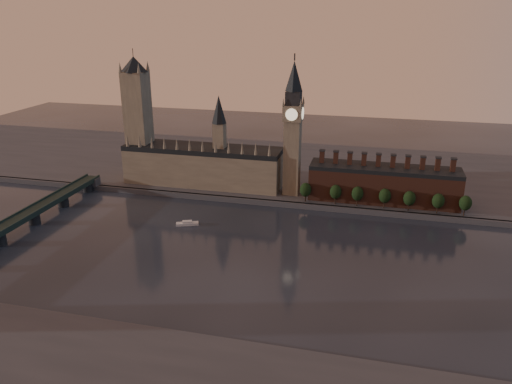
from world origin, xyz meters
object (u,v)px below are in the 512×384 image
(victoria_tower, at_px, (138,115))
(river_boat, at_px, (187,223))
(westminster_bridge, at_px, (14,225))
(big_ben, at_px, (293,128))

(victoria_tower, distance_m, river_boat, 117.45)
(river_boat, bearing_deg, westminster_bridge, -179.02)
(victoria_tower, relative_size, westminster_bridge, 0.54)
(victoria_tower, relative_size, big_ben, 1.01)
(big_ben, xyz_separation_m, westminster_bridge, (-165.00, -112.70, -49.39))
(victoria_tower, bearing_deg, river_boat, -47.14)
(big_ben, bearing_deg, river_boat, -130.88)
(victoria_tower, distance_m, westminster_bridge, 133.21)
(victoria_tower, bearing_deg, big_ben, -2.20)
(victoria_tower, height_order, big_ben, victoria_tower)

